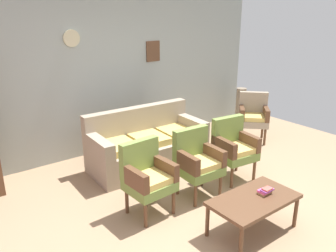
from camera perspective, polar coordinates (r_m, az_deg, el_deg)
ground_plane at (r=4.43m, az=7.67°, el=-13.93°), size 7.68×7.68×0.00m
wall_back_with_decor at (r=5.96m, az=-9.90°, el=8.63°), size 6.40×0.09×2.70m
floral_couch at (r=5.46m, az=-3.52°, el=-3.30°), size 1.85×0.86×0.90m
armchair_near_couch_end at (r=4.17m, az=-3.45°, el=-8.09°), size 0.55×0.52×0.90m
armchair_by_doorway at (r=4.56m, az=4.84°, el=-5.61°), size 0.54×0.51×0.90m
armchair_near_cabinet at (r=5.08m, az=10.76°, el=-3.27°), size 0.57×0.55×0.90m
wingback_chair_by_fireplace at (r=6.63m, az=13.87°, el=1.80°), size 0.71×0.71×0.90m
coffee_table at (r=3.99m, az=13.96°, el=-12.01°), size 1.00×0.56×0.42m
book_stack_on_table at (r=4.06m, az=15.74°, el=-10.30°), size 0.17×0.12×0.08m
floor_vase_by_wall at (r=7.55m, az=11.86°, el=3.20°), size 0.21×0.21×0.79m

